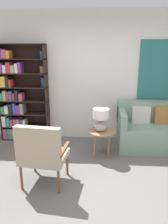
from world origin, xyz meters
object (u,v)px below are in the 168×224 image
Objects in this scene: side_table at (102,134)px; bookshelf at (18,96)px; couch at (163,131)px; table_lamp at (101,119)px; armchair at (41,151)px.

bookshelf is at bearing 158.39° from side_table.
bookshelf is 1.12× the size of couch.
side_table is 1.19× the size of table_lamp.
table_lamp is (1.77, -0.73, -0.24)m from bookshelf.
couch is at bearing -4.53° from bookshelf.
bookshelf reaches higher than couch.
bookshelf reaches higher than armchair.
couch is at bearing 20.76° from side_table.
armchair is 1.92× the size of side_table.
side_table is at bearing 49.24° from armchair.
table_lamp reaches higher than side_table.
side_table is (-1.24, -0.47, 0.09)m from couch.
side_table is at bearing -21.61° from bookshelf.
side_table is (1.80, -0.71, -0.53)m from bookshelf.
side_table is at bearing 29.07° from table_lamp.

